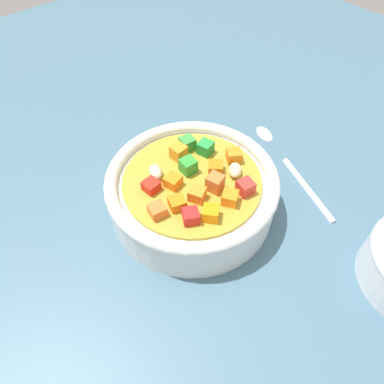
# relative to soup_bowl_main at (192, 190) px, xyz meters

# --- Properties ---
(ground_plane) EXTENTS (1.40, 1.40, 0.02)m
(ground_plane) POSITION_rel_soup_bowl_main_xyz_m (-0.00, 0.00, -0.04)
(ground_plane) COLOR #42667A
(soup_bowl_main) EXTENTS (0.20, 0.20, 0.07)m
(soup_bowl_main) POSITION_rel_soup_bowl_main_xyz_m (0.00, 0.00, 0.00)
(soup_bowl_main) COLOR white
(soup_bowl_main) RESTS_ON ground_plane
(spoon) EXTENTS (0.08, 0.19, 0.01)m
(spoon) POSITION_rel_soup_bowl_main_xyz_m (0.15, -0.03, -0.03)
(spoon) COLOR silver
(spoon) RESTS_ON ground_plane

